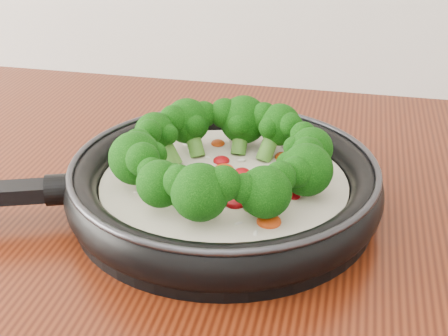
# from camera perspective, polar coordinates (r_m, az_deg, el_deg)

# --- Properties ---
(skillet) EXTENTS (0.56, 0.43, 0.10)m
(skillet) POSITION_cam_1_polar(r_m,az_deg,el_deg) (0.66, -0.26, -0.98)
(skillet) COLOR black
(skillet) RESTS_ON counter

